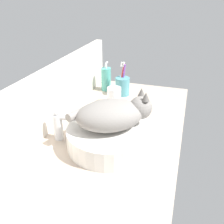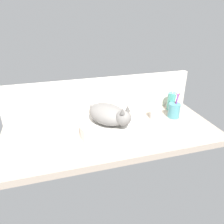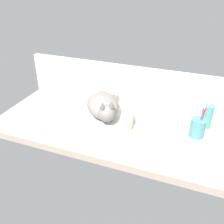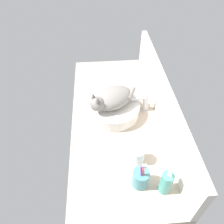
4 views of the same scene
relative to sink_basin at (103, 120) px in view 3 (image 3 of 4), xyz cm
name	(u,v)px [view 3 (image 3 of 4)]	position (x,y,z in cm)	size (l,w,h in cm)	color
ground_plane	(110,127)	(3.34, 2.25, -5.89)	(131.72, 57.66, 4.00)	#B2A08E
backsplash_panel	(126,85)	(3.34, 29.28, 9.04)	(131.72, 3.60, 25.85)	silver
sink_basin	(103,120)	(0.00, 0.00, 0.00)	(33.07, 33.07, 7.78)	silver
cat	(103,106)	(0.80, -1.11, 9.65)	(27.76, 30.22, 14.00)	gray
faucet	(113,98)	(-1.82, 19.91, 3.41)	(3.81, 11.86, 13.60)	silver
soap_dispenser	(207,116)	(53.76, 19.77, 2.93)	(5.63, 5.63, 16.69)	teal
toothbrush_cup	(198,127)	(49.79, 8.77, 1.37)	(7.94, 7.94, 18.72)	teal
water_glass	(172,123)	(36.49, 9.55, 0.15)	(7.25, 7.25, 9.08)	white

